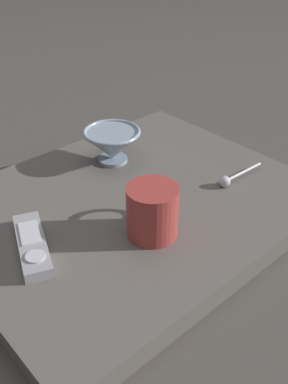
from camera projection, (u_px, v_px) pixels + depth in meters
ground_plane at (131, 215)px, 0.86m from camera, size 6.00×6.00×0.00m
table at (131, 207)px, 0.85m from camera, size 0.53×0.66×0.04m
cereal_bowl at (112, 144)px, 0.93m from camera, size 0.12×0.12×0.07m
coffee_mug at (152, 211)px, 0.72m from camera, size 0.10×0.11×0.09m
teaspoon at (229, 179)px, 0.87m from camera, size 0.02×0.12×0.02m
tv_remote_near at (32, 245)px, 0.71m from camera, size 0.16×0.10×0.02m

